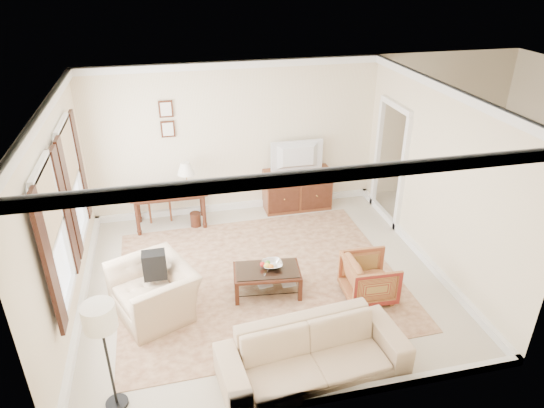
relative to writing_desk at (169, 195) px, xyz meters
name	(u,v)px	position (x,y,z in m)	size (l,w,h in m)	color
room_shell	(262,128)	(1.33, -2.06, 1.85)	(5.51, 5.01, 2.91)	beige
annex_bedroom	(478,199)	(5.82, -0.91, -0.29)	(3.00, 2.70, 2.90)	beige
window_front	(55,236)	(-1.37, -2.76, 0.92)	(0.12, 1.56, 1.80)	#CCB284
window_rear	(72,182)	(-1.37, -1.16, 0.92)	(0.12, 1.56, 1.80)	#CCB284
doorway	(389,165)	(4.04, -0.56, 0.45)	(0.10, 1.12, 2.25)	white
rug	(259,277)	(1.26, -2.02, -0.62)	(4.28, 3.67, 0.01)	brown
writing_desk	(169,195)	(0.00, 0.00, 0.00)	(1.35, 0.67, 0.74)	#431F13
desk_chair	(158,193)	(-0.20, 0.35, -0.10)	(0.45, 0.45, 1.05)	brown
desk_lamp	(186,175)	(0.34, 0.00, 0.36)	(0.32, 0.32, 0.50)	silver
framed_prints	(167,119)	(0.10, 0.41, 1.31)	(0.25, 0.04, 0.68)	#431F13
sideboard	(297,190)	(2.48, 0.15, -0.22)	(1.31, 0.50, 0.81)	brown
tv	(299,148)	(2.48, 0.13, 0.67)	(0.98, 0.56, 0.13)	black
coffee_table	(267,275)	(1.31, -2.41, -0.31)	(1.04, 0.68, 0.42)	#431F13
fruit_bowl	(272,264)	(1.40, -2.36, -0.16)	(0.42, 0.42, 0.10)	silver
book_a	(257,283)	(1.16, -2.38, -0.46)	(0.28, 0.04, 0.38)	brown
book_b	(281,282)	(1.52, -2.41, -0.47)	(0.28, 0.03, 0.38)	brown
striped_armchair	(369,276)	(2.75, -2.85, -0.26)	(0.71, 0.66, 0.73)	maroon
club_armchair	(153,284)	(-0.33, -2.51, -0.13)	(1.13, 0.73, 0.99)	tan
backpack	(154,263)	(-0.28, -2.38, 0.12)	(0.32, 0.22, 0.40)	black
sofa	(313,347)	(1.49, -4.11, -0.19)	(2.24, 0.66, 0.88)	tan
floor_lamp	(101,324)	(-0.80, -4.05, 0.54)	(0.35, 0.35, 1.41)	black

